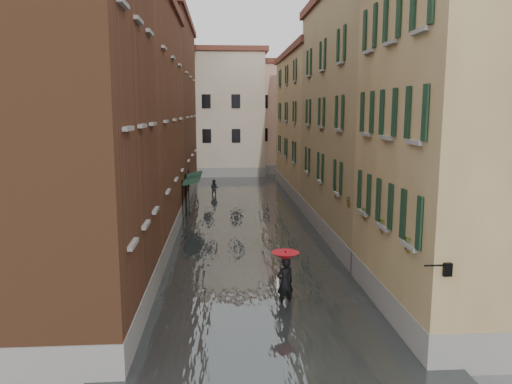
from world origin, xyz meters
name	(u,v)px	position (x,y,z in m)	size (l,w,h in m)	color
ground	(261,298)	(0.00, 0.00, 0.00)	(120.00, 120.00, 0.00)	#5A5B5D
floodwater	(245,221)	(0.00, 13.00, 0.10)	(10.00, 60.00, 0.20)	#424849
building_left_near	(43,129)	(-7.00, -2.00, 6.50)	(6.00, 8.00, 13.00)	brown
building_left_mid	(117,126)	(-7.00, 9.00, 6.25)	(6.00, 14.00, 12.50)	brown
building_left_far	(154,111)	(-7.00, 24.00, 7.00)	(6.00, 16.00, 14.00)	brown
building_right_near	(476,150)	(7.00, -2.00, 5.75)	(6.00, 8.00, 11.50)	olive
building_right_mid	(376,121)	(7.00, 9.00, 6.50)	(6.00, 14.00, 13.00)	#97805B
building_right_far	(322,126)	(7.00, 24.00, 5.75)	(6.00, 16.00, 11.50)	olive
building_end_cream	(208,116)	(-3.00, 38.00, 6.50)	(12.00, 9.00, 13.00)	beige
building_end_pink	(286,120)	(6.00, 40.00, 6.00)	(10.00, 9.00, 12.00)	#D0A792
awning_near	(191,181)	(-3.48, 14.57, 2.48)	(1.09, 3.39, 2.80)	#173425
awning_far	(193,176)	(-3.48, 17.03, 2.48)	(1.09, 3.36, 2.80)	#173425
wall_lantern	(446,269)	(4.33, -6.00, 3.01)	(0.71, 0.22, 0.35)	black
window_planters	(367,204)	(4.12, 0.44, 3.51)	(0.59, 10.37, 0.84)	brown
pedestrian_main	(285,274)	(0.78, -0.96, 1.27)	(1.02, 1.02, 2.06)	black
pedestrian_far	(214,188)	(-2.11, 22.67, 0.72)	(0.70, 0.55, 1.45)	black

